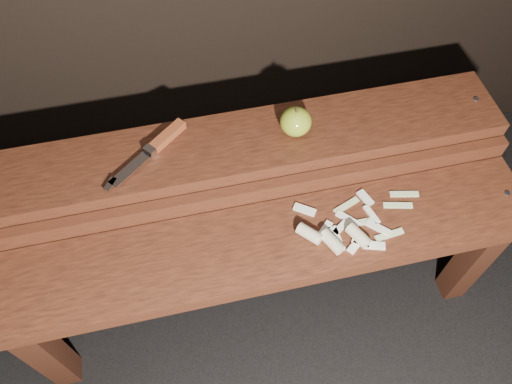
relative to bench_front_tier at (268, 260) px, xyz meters
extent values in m
plane|color=black|center=(0.00, 0.06, -0.35)|extent=(60.00, 60.00, 0.00)
cube|color=black|center=(-0.54, -0.04, -0.16)|extent=(0.06, 0.06, 0.38)
cube|color=black|center=(0.54, -0.04, -0.16)|extent=(0.06, 0.06, 0.38)
cube|color=#401C0F|center=(0.00, 0.01, 0.05)|extent=(1.20, 0.20, 0.04)
cylinder|color=slate|center=(0.56, 0.01, 0.07)|extent=(0.01, 0.01, 0.00)
cube|color=black|center=(-0.54, 0.26, -0.12)|extent=(0.06, 0.06, 0.46)
cube|color=black|center=(0.54, 0.26, -0.12)|extent=(0.06, 0.06, 0.46)
cube|color=#401C0F|center=(0.00, 0.13, 0.09)|extent=(1.20, 0.02, 0.05)
cube|color=#401C0F|center=(0.00, 0.23, 0.13)|extent=(1.20, 0.18, 0.04)
cylinder|color=slate|center=(0.56, 0.23, 0.15)|extent=(0.01, 0.01, 0.00)
ellipsoid|color=olive|center=(0.11, 0.23, 0.18)|extent=(0.07, 0.07, 0.06)
cylinder|color=#382314|center=(0.11, 0.23, 0.22)|extent=(0.01, 0.01, 0.01)
cube|color=brown|center=(-0.17, 0.27, 0.16)|extent=(0.09, 0.08, 0.02)
cube|color=silver|center=(-0.21, 0.24, 0.16)|extent=(0.03, 0.03, 0.02)
cube|color=silver|center=(-0.26, 0.20, 0.16)|extent=(0.10, 0.09, 0.00)
cube|color=silver|center=(-0.30, 0.17, 0.16)|extent=(0.03, 0.04, 0.00)
cube|color=beige|center=(0.15, -0.02, 0.07)|extent=(0.02, 0.06, 0.01)
cube|color=beige|center=(0.13, 0.01, 0.07)|extent=(0.04, 0.04, 0.01)
cube|color=beige|center=(0.16, 0.01, 0.07)|extent=(0.04, 0.04, 0.01)
cube|color=beige|center=(0.24, 0.07, 0.07)|extent=(0.03, 0.05, 0.01)
cube|color=beige|center=(0.10, 0.07, 0.07)|extent=(0.05, 0.04, 0.01)
cube|color=beige|center=(0.24, 0.02, 0.07)|extent=(0.03, 0.05, 0.01)
cube|color=beige|center=(0.24, -0.01, 0.07)|extent=(0.05, 0.05, 0.01)
cube|color=beige|center=(0.22, -0.05, 0.07)|extent=(0.05, 0.03, 0.01)
cube|color=beige|center=(0.14, -0.02, 0.07)|extent=(0.01, 0.05, 0.01)
cube|color=beige|center=(0.19, -0.04, 0.07)|extent=(0.04, 0.03, 0.01)
cube|color=beige|center=(0.18, -0.04, 0.07)|extent=(0.05, 0.04, 0.01)
cube|color=beige|center=(0.19, 0.03, 0.07)|extent=(0.05, 0.05, 0.01)
cylinder|color=#C9BB8C|center=(0.19, -0.02, 0.08)|extent=(0.05, 0.06, 0.03)
cylinder|color=#C9BB8C|center=(0.09, 0.00, 0.08)|extent=(0.06, 0.06, 0.03)
cylinder|color=#C9BB8C|center=(0.13, -0.03, 0.08)|extent=(0.05, 0.06, 0.03)
cube|color=#BCC988|center=(0.19, 0.06, 0.07)|extent=(0.07, 0.04, 0.00)
cube|color=#BCC988|center=(0.26, -0.03, 0.07)|extent=(0.07, 0.02, 0.00)
cube|color=#BCC988|center=(0.33, 0.06, 0.07)|extent=(0.07, 0.03, 0.00)
cube|color=#BCC988|center=(0.30, 0.04, 0.07)|extent=(0.07, 0.03, 0.00)
cube|color=#BCC988|center=(0.20, 0.01, 0.07)|extent=(0.07, 0.01, 0.00)
camera|label=1|loc=(-0.13, -0.47, 1.01)|focal=35.00mm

